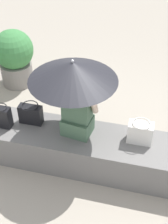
{
  "coord_description": "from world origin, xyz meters",
  "views": [
    {
      "loc": [
        -0.56,
        2.57,
        3.03
      ],
      "look_at": [
        0.09,
        -0.02,
        0.83
      ],
      "focal_mm": 48.81,
      "sensor_mm": 36.0,
      "label": 1
    }
  ],
  "objects_px": {
    "handbag_black": "(140,132)",
    "tote_bag_canvas": "(31,114)",
    "person_seated": "(77,107)",
    "parasol": "(73,71)",
    "shoulder_bag_spare": "(2,117)",
    "planter_near": "(14,56)"
  },
  "relations": [
    {
      "from": "parasol",
      "to": "tote_bag_canvas",
      "type": "bearing_deg",
      "value": -1.18
    },
    {
      "from": "parasol",
      "to": "handbag_black",
      "type": "relative_size",
      "value": 3.44
    },
    {
      "from": "parasol",
      "to": "shoulder_bag_spare",
      "type": "xyz_separation_m",
      "value": [
        0.88,
        0.14,
        -0.7
      ]
    },
    {
      "from": "parasol",
      "to": "planter_near",
      "type": "bearing_deg",
      "value": -45.43
    },
    {
      "from": "handbag_black",
      "to": "tote_bag_canvas",
      "type": "bearing_deg",
      "value": -0.46
    },
    {
      "from": "person_seated",
      "to": "parasol",
      "type": "distance_m",
      "value": 0.46
    },
    {
      "from": "person_seated",
      "to": "handbag_black",
      "type": "xyz_separation_m",
      "value": [
        -0.74,
        -0.02,
        -0.25
      ]
    },
    {
      "from": "shoulder_bag_spare",
      "to": "person_seated",
      "type": "bearing_deg",
      "value": -173.04
    },
    {
      "from": "person_seated",
      "to": "handbag_black",
      "type": "height_order",
      "value": "person_seated"
    },
    {
      "from": "shoulder_bag_spare",
      "to": "planter_near",
      "type": "xyz_separation_m",
      "value": [
        0.56,
        -1.6,
        -0.1
      ]
    },
    {
      "from": "person_seated",
      "to": "parasol",
      "type": "bearing_deg",
      "value": -26.41
    },
    {
      "from": "planter_near",
      "to": "person_seated",
      "type": "bearing_deg",
      "value": 135.04
    },
    {
      "from": "person_seated",
      "to": "parasol",
      "type": "relative_size",
      "value": 0.91
    },
    {
      "from": "person_seated",
      "to": "parasol",
      "type": "height_order",
      "value": "parasol"
    },
    {
      "from": "handbag_black",
      "to": "shoulder_bag_spare",
      "type": "height_order",
      "value": "shoulder_bag_spare"
    },
    {
      "from": "planter_near",
      "to": "parasol",
      "type": "bearing_deg",
      "value": 134.57
    },
    {
      "from": "person_seated",
      "to": "shoulder_bag_spare",
      "type": "height_order",
      "value": "person_seated"
    },
    {
      "from": "person_seated",
      "to": "parasol",
      "type": "xyz_separation_m",
      "value": [
        0.05,
        -0.02,
        0.45
      ]
    },
    {
      "from": "shoulder_bag_spare",
      "to": "handbag_black",
      "type": "bearing_deg",
      "value": -175.31
    },
    {
      "from": "parasol",
      "to": "handbag_black",
      "type": "bearing_deg",
      "value": -179.95
    },
    {
      "from": "handbag_black",
      "to": "shoulder_bag_spare",
      "type": "relative_size",
      "value": 0.96
    },
    {
      "from": "parasol",
      "to": "handbag_black",
      "type": "xyz_separation_m",
      "value": [
        -0.79,
        -0.0,
        -0.71
      ]
    }
  ]
}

